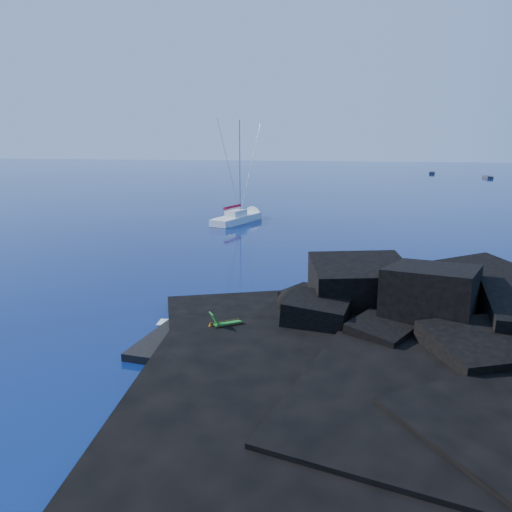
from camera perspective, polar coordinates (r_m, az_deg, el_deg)
The scene contains 11 objects.
ground at distance 24.54m, azimuth -12.93°, elevation -9.68°, with size 400.00×400.00×0.00m, color #030932.
headland at distance 25.56m, azimuth 18.30°, elevation -9.09°, with size 24.00×24.00×3.60m, color black, non-canonical shape.
beach at distance 23.59m, azimuth -2.22°, elevation -10.29°, with size 8.50×6.00×0.70m, color black.
surf_foam at distance 27.59m, azimuth 0.99°, elevation -6.72°, with size 10.00×8.00×0.06m, color white, non-canonical shape.
sailboat at distance 58.00m, azimuth -2.05°, elevation 3.89°, with size 2.32×11.07×11.60m, color white, non-canonical shape.
deck_chair at distance 24.46m, azimuth -3.27°, elevation -7.22°, with size 1.53×0.67×1.05m, color #16641C, non-canonical shape.
towel at distance 23.65m, azimuth -4.59°, elevation -9.29°, with size 1.74×0.82×0.05m, color white.
sunbather at distance 23.59m, azimuth -4.59°, elevation -8.97°, with size 1.65×0.44×0.24m, color tan, non-canonical shape.
marker_cone at distance 24.35m, azimuth -5.26°, elevation -8.06°, with size 0.32×0.32×0.49m, color orange.
distant_boat_a at distance 147.49m, azimuth 19.47°, elevation 8.84°, with size 1.37×4.39×0.59m, color #28282D.
distant_boat_b at distance 135.80m, azimuth 24.95°, elevation 8.05°, with size 1.34×4.31×0.58m, color #2C2B31.
Camera 1 is at (9.62, -20.52, 9.42)m, focal length 35.00 mm.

